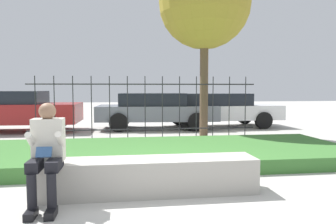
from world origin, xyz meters
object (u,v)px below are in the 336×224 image
(car_parked_center, at_px, (156,109))
(car_parked_right, at_px, (218,109))
(person_seated_reader, at_px, (47,150))
(stone_bench, at_px, (148,178))
(car_parked_left, at_px, (10,110))
(tree_behind_fence, at_px, (205,3))

(car_parked_center, bearing_deg, car_parked_right, 9.16)
(car_parked_center, bearing_deg, person_seated_reader, -101.40)
(stone_bench, bearing_deg, car_parked_left, 119.63)
(car_parked_center, relative_size, car_parked_left, 0.97)
(car_parked_center, xyz_separation_m, car_parked_left, (-4.96, -0.13, 0.04))
(tree_behind_fence, bearing_deg, car_parked_left, 163.03)
(car_parked_center, height_order, tree_behind_fence, tree_behind_fence)
(car_parked_left, bearing_deg, car_parked_center, 3.48)
(stone_bench, relative_size, car_parked_center, 0.69)
(car_parked_left, height_order, car_parked_right, car_parked_left)
(person_seated_reader, distance_m, car_parked_center, 7.93)
(car_parked_right, distance_m, tree_behind_fence, 4.15)
(car_parked_center, distance_m, tree_behind_fence, 4.08)
(car_parked_right, xyz_separation_m, tree_behind_fence, (-1.12, -2.23, 3.32))
(car_parked_right, height_order, tree_behind_fence, tree_behind_fence)
(stone_bench, relative_size, car_parked_left, 0.67)
(person_seated_reader, bearing_deg, car_parked_center, 74.24)
(person_seated_reader, distance_m, car_parked_left, 8.02)
(stone_bench, distance_m, car_parked_right, 8.20)
(person_seated_reader, xyz_separation_m, car_parked_center, (2.15, 7.63, -0.01))
(car_parked_left, xyz_separation_m, car_parked_right, (7.35, 0.33, -0.05))
(stone_bench, xyz_separation_m, person_seated_reader, (-1.28, -0.32, 0.49))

